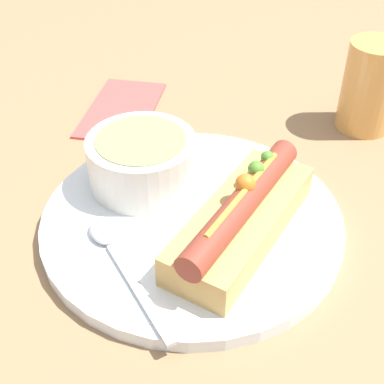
% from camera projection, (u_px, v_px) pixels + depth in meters
% --- Properties ---
extents(ground_plane, '(4.00, 4.00, 0.00)m').
position_uv_depth(ground_plane, '(192.00, 226.00, 0.50)').
color(ground_plane, '#93704C').
extents(dinner_plate, '(0.28, 0.28, 0.01)m').
position_uv_depth(dinner_plate, '(192.00, 220.00, 0.49)').
color(dinner_plate, white).
rests_on(dinner_plate, ground_plane).
extents(hot_dog, '(0.18, 0.10, 0.06)m').
position_uv_depth(hot_dog, '(242.00, 217.00, 0.45)').
color(hot_dog, tan).
rests_on(hot_dog, dinner_plate).
extents(soup_bowl, '(0.10, 0.10, 0.05)m').
position_uv_depth(soup_bowl, '(143.00, 159.00, 0.51)').
color(soup_bowl, silver).
rests_on(soup_bowl, dinner_plate).
extents(spoon, '(0.05, 0.15, 0.01)m').
position_uv_depth(spoon, '(115.00, 251.00, 0.45)').
color(spoon, '#B7B7BC').
rests_on(spoon, dinner_plate).
extents(drinking_glass, '(0.06, 0.06, 0.10)m').
position_uv_depth(drinking_glass, '(370.00, 87.00, 0.60)').
color(drinking_glass, '#D8994C').
rests_on(drinking_glass, ground_plane).
extents(napkin, '(0.16, 0.15, 0.01)m').
position_uv_depth(napkin, '(122.00, 108.00, 0.66)').
color(napkin, '#E04C47').
rests_on(napkin, ground_plane).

